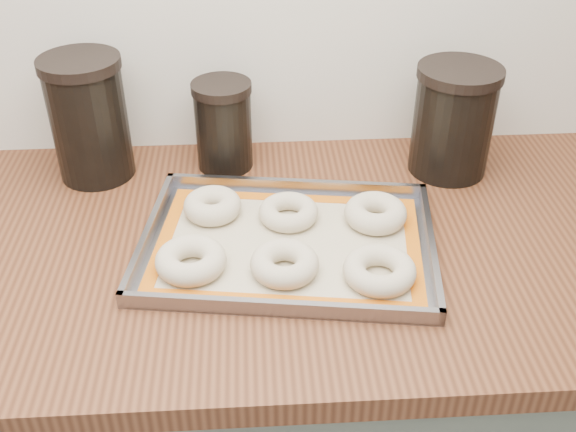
{
  "coord_description": "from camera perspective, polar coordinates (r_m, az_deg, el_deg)",
  "views": [
    {
      "loc": [
        -0.02,
        0.8,
        1.56
      ],
      "look_at": [
        0.03,
        1.65,
        0.96
      ],
      "focal_mm": 42.0,
      "sensor_mm": 36.0,
      "label": 1
    }
  ],
  "objects": [
    {
      "name": "baking_tray",
      "position": [
        1.07,
        0.0,
        -2.32
      ],
      "size": [
        0.5,
        0.39,
        0.03
      ],
      "rotation": [
        0.0,
        0.0,
        -0.14
      ],
      "color": "gray",
      "rests_on": "countertop"
    },
    {
      "name": "cabinet",
      "position": [
        1.43,
        -1.25,
        -17.15
      ],
      "size": [
        3.0,
        0.65,
        0.86
      ],
      "primitive_type": "cube",
      "color": "#61695D",
      "rests_on": "floor"
    },
    {
      "name": "baking_mat",
      "position": [
        1.08,
        -0.0,
        -2.41
      ],
      "size": [
        0.46,
        0.35,
        0.0
      ],
      "rotation": [
        0.0,
        0.0,
        -0.14
      ],
      "color": "#C6B793",
      "rests_on": "baking_tray"
    },
    {
      "name": "bagel_front_right",
      "position": [
        1.01,
        7.75,
        -4.59
      ],
      "size": [
        0.11,
        0.11,
        0.03
      ],
      "primitive_type": "torus",
      "rotation": [
        0.0,
        0.0,
        -0.05
      ],
      "color": "beige",
      "rests_on": "baking_mat"
    },
    {
      "name": "bagel_front_mid",
      "position": [
        1.01,
        -0.29,
        -4.05
      ],
      "size": [
        0.13,
        0.13,
        0.03
      ],
      "primitive_type": "torus",
      "rotation": [
        0.0,
        0.0,
        -0.3
      ],
      "color": "beige",
      "rests_on": "baking_mat"
    },
    {
      "name": "bagel_back_left",
      "position": [
        1.14,
        -6.42,
        0.88
      ],
      "size": [
        0.1,
        0.1,
        0.04
      ],
      "primitive_type": "torus",
      "rotation": [
        0.0,
        0.0,
        0.06
      ],
      "color": "beige",
      "rests_on": "baking_mat"
    },
    {
      "name": "bagel_back_mid",
      "position": [
        1.12,
        0.04,
        0.34
      ],
      "size": [
        0.1,
        0.1,
        0.03
      ],
      "primitive_type": "torus",
      "rotation": [
        0.0,
        0.0,
        0.0
      ],
      "color": "beige",
      "rests_on": "baking_mat"
    },
    {
      "name": "bagel_back_right",
      "position": [
        1.12,
        7.42,
        0.25
      ],
      "size": [
        0.11,
        0.11,
        0.04
      ],
      "primitive_type": "torus",
      "rotation": [
        0.0,
        0.0,
        0.1
      ],
      "color": "beige",
      "rests_on": "baking_mat"
    },
    {
      "name": "canister_right",
      "position": [
        1.27,
        13.82,
        7.89
      ],
      "size": [
        0.15,
        0.15,
        0.2
      ],
      "color": "black",
      "rests_on": "countertop"
    },
    {
      "name": "countertop",
      "position": [
        1.11,
        -1.54,
        -2.71
      ],
      "size": [
        3.06,
        0.68,
        0.04
      ],
      "primitive_type": "cube",
      "color": "brown",
      "rests_on": "cabinet"
    },
    {
      "name": "bagel_front_left",
      "position": [
        1.03,
        -8.22,
        -3.72
      ],
      "size": [
        0.11,
        0.11,
        0.04
      ],
      "primitive_type": "torus",
      "rotation": [
        0.0,
        0.0,
        -0.05
      ],
      "color": "beige",
      "rests_on": "baking_mat"
    },
    {
      "name": "canister_mid",
      "position": [
        1.26,
        -5.49,
        7.66
      ],
      "size": [
        0.11,
        0.11,
        0.17
      ],
      "color": "black",
      "rests_on": "countertop"
    },
    {
      "name": "canister_left",
      "position": [
        1.26,
        -16.5,
        7.95
      ],
      "size": [
        0.14,
        0.14,
        0.23
      ],
      "color": "black",
      "rests_on": "countertop"
    }
  ]
}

